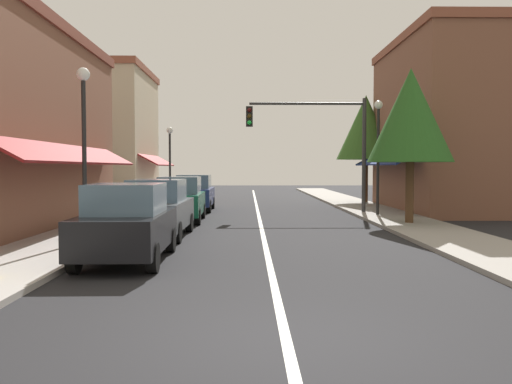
{
  "coord_description": "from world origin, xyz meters",
  "views": [
    {
      "loc": [
        -0.47,
        -6.4,
        2.13
      ],
      "look_at": [
        -0.18,
        13.26,
        1.24
      ],
      "focal_mm": 37.96,
      "sensor_mm": 36.0,
      "label": 1
    }
  ],
  "objects_px": {
    "traffic_signal_mast_arm": "(321,134)",
    "street_lamp_left_far": "(170,152)",
    "street_lamp_left_near": "(84,126)",
    "parked_car_far_left": "(195,193)",
    "street_lamp_right_mid": "(378,139)",
    "parked_car_nearest_left": "(127,223)",
    "tree_right_near": "(411,116)",
    "tree_right_far": "(366,128)",
    "parked_car_second_left": "(158,209)",
    "parked_car_third_left": "(180,199)"
  },
  "relations": [
    {
      "from": "parked_car_third_left",
      "to": "tree_right_near",
      "type": "height_order",
      "value": "tree_right_near"
    },
    {
      "from": "parked_car_far_left",
      "to": "traffic_signal_mast_arm",
      "type": "xyz_separation_m",
      "value": [
        5.93,
        -2.13,
        2.76
      ]
    },
    {
      "from": "traffic_signal_mast_arm",
      "to": "tree_right_far",
      "type": "distance_m",
      "value": 7.75
    },
    {
      "from": "parked_car_far_left",
      "to": "street_lamp_left_far",
      "type": "height_order",
      "value": "street_lamp_left_far"
    },
    {
      "from": "tree_right_far",
      "to": "street_lamp_left_far",
      "type": "bearing_deg",
      "value": -175.65
    },
    {
      "from": "street_lamp_left_far",
      "to": "parked_car_second_left",
      "type": "bearing_deg",
      "value": -83.33
    },
    {
      "from": "traffic_signal_mast_arm",
      "to": "street_lamp_right_mid",
      "type": "distance_m",
      "value": 2.7
    },
    {
      "from": "parked_car_third_left",
      "to": "traffic_signal_mast_arm",
      "type": "bearing_deg",
      "value": 27.02
    },
    {
      "from": "parked_car_nearest_left",
      "to": "street_lamp_left_far",
      "type": "xyz_separation_m",
      "value": [
        -1.67,
        18.3,
        2.12
      ]
    },
    {
      "from": "street_lamp_right_mid",
      "to": "tree_right_far",
      "type": "relative_size",
      "value": 0.79
    },
    {
      "from": "street_lamp_left_far",
      "to": "tree_right_far",
      "type": "xyz_separation_m",
      "value": [
        11.22,
        0.85,
        1.44
      ]
    },
    {
      "from": "tree_right_far",
      "to": "traffic_signal_mast_arm",
      "type": "bearing_deg",
      "value": -117.17
    },
    {
      "from": "street_lamp_right_mid",
      "to": "tree_right_near",
      "type": "distance_m",
      "value": 3.45
    },
    {
      "from": "parked_car_nearest_left",
      "to": "street_lamp_left_near",
      "type": "bearing_deg",
      "value": 123.32
    },
    {
      "from": "traffic_signal_mast_arm",
      "to": "parked_car_far_left",
      "type": "bearing_deg",
      "value": 160.29
    },
    {
      "from": "street_lamp_left_far",
      "to": "tree_right_far",
      "type": "relative_size",
      "value": 0.7
    },
    {
      "from": "parked_car_third_left",
      "to": "street_lamp_left_far",
      "type": "xyz_separation_m",
      "value": [
        -1.72,
        9.18,
        2.12
      ]
    },
    {
      "from": "tree_right_near",
      "to": "parked_car_third_left",
      "type": "bearing_deg",
      "value": 169.08
    },
    {
      "from": "parked_car_second_left",
      "to": "tree_right_near",
      "type": "relative_size",
      "value": 0.72
    },
    {
      "from": "parked_car_far_left",
      "to": "tree_right_far",
      "type": "height_order",
      "value": "tree_right_far"
    },
    {
      "from": "parked_car_second_left",
      "to": "parked_car_third_left",
      "type": "xyz_separation_m",
      "value": [
        0.08,
        4.81,
        0.0
      ]
    },
    {
      "from": "traffic_signal_mast_arm",
      "to": "street_lamp_left_near",
      "type": "xyz_separation_m",
      "value": [
        -7.73,
        -9.77,
        -0.4
      ]
    },
    {
      "from": "parked_car_third_left",
      "to": "parked_car_far_left",
      "type": "relative_size",
      "value": 1.01
    },
    {
      "from": "parked_car_nearest_left",
      "to": "traffic_signal_mast_arm",
      "type": "bearing_deg",
      "value": 63.21
    },
    {
      "from": "parked_car_nearest_left",
      "to": "street_lamp_right_mid",
      "type": "bearing_deg",
      "value": 51.95
    },
    {
      "from": "parked_car_nearest_left",
      "to": "parked_car_far_left",
      "type": "relative_size",
      "value": 1.0
    },
    {
      "from": "parked_car_second_left",
      "to": "tree_right_far",
      "type": "bearing_deg",
      "value": 58.08
    },
    {
      "from": "street_lamp_right_mid",
      "to": "parked_car_far_left",
      "type": "bearing_deg",
      "value": 156.28
    },
    {
      "from": "street_lamp_left_near",
      "to": "tree_right_far",
      "type": "height_order",
      "value": "tree_right_far"
    },
    {
      "from": "traffic_signal_mast_arm",
      "to": "street_lamp_left_far",
      "type": "relative_size",
      "value": 1.24
    },
    {
      "from": "street_lamp_left_near",
      "to": "street_lamp_left_far",
      "type": "xyz_separation_m",
      "value": [
        0.03,
        15.78,
        -0.24
      ]
    },
    {
      "from": "parked_car_third_left",
      "to": "street_lamp_right_mid",
      "type": "relative_size",
      "value": 0.83
    },
    {
      "from": "parked_car_nearest_left",
      "to": "street_lamp_right_mid",
      "type": "xyz_separation_m",
      "value": [
        8.26,
        10.83,
        2.45
      ]
    },
    {
      "from": "street_lamp_left_near",
      "to": "tree_right_near",
      "type": "xyz_separation_m",
      "value": [
        10.32,
        4.94,
        0.77
      ]
    },
    {
      "from": "parked_car_far_left",
      "to": "street_lamp_left_far",
      "type": "relative_size",
      "value": 0.93
    },
    {
      "from": "parked_car_second_left",
      "to": "tree_right_near",
      "type": "height_order",
      "value": "tree_right_near"
    },
    {
      "from": "parked_car_nearest_left",
      "to": "tree_right_near",
      "type": "distance_m",
      "value": 11.83
    },
    {
      "from": "parked_car_far_left",
      "to": "street_lamp_left_far",
      "type": "bearing_deg",
      "value": 114.2
    },
    {
      "from": "traffic_signal_mast_arm",
      "to": "tree_right_far",
      "type": "relative_size",
      "value": 0.86
    },
    {
      "from": "street_lamp_right_mid",
      "to": "street_lamp_left_near",
      "type": "bearing_deg",
      "value": -140.21
    },
    {
      "from": "tree_right_near",
      "to": "street_lamp_right_mid",
      "type": "bearing_deg",
      "value": 96.1
    },
    {
      "from": "tree_right_near",
      "to": "tree_right_far",
      "type": "bearing_deg",
      "value": 85.49
    },
    {
      "from": "parked_car_second_left",
      "to": "street_lamp_left_near",
      "type": "height_order",
      "value": "street_lamp_left_near"
    },
    {
      "from": "street_lamp_left_far",
      "to": "tree_right_far",
      "type": "distance_m",
      "value": 11.34
    },
    {
      "from": "parked_car_second_left",
      "to": "tree_right_far",
      "type": "xyz_separation_m",
      "value": [
        9.58,
        14.84,
        3.56
      ]
    },
    {
      "from": "parked_car_nearest_left",
      "to": "traffic_signal_mast_arm",
      "type": "relative_size",
      "value": 0.76
    },
    {
      "from": "parked_car_nearest_left",
      "to": "parked_car_far_left",
      "type": "xyz_separation_m",
      "value": [
        0.09,
        14.42,
        0.0
      ]
    },
    {
      "from": "street_lamp_left_near",
      "to": "tree_right_near",
      "type": "height_order",
      "value": "tree_right_near"
    },
    {
      "from": "parked_car_nearest_left",
      "to": "street_lamp_left_far",
      "type": "relative_size",
      "value": 0.94
    },
    {
      "from": "parked_car_far_left",
      "to": "street_lamp_left_near",
      "type": "relative_size",
      "value": 0.85
    }
  ]
}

